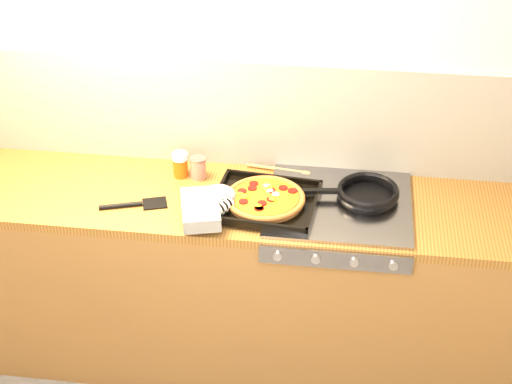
# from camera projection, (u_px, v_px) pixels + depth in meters

# --- Properties ---
(room_shell) EXTENTS (3.20, 3.20, 3.20)m
(room_shell) POSITION_uv_depth(u_px,v_px,m) (243.00, 115.00, 3.44)
(room_shell) COLOR white
(room_shell) RESTS_ON ground
(counter_run) EXTENTS (3.20, 0.62, 0.90)m
(counter_run) POSITION_uv_depth(u_px,v_px,m) (235.00, 280.00, 3.58)
(counter_run) COLOR brown
(counter_run) RESTS_ON ground
(stovetop) EXTENTS (0.60, 0.56, 0.02)m
(stovetop) POSITION_uv_depth(u_px,v_px,m) (339.00, 204.00, 3.29)
(stovetop) COLOR gray
(stovetop) RESTS_ON counter_run
(pizza_on_tray) EXTENTS (0.58, 0.48, 0.07)m
(pizza_on_tray) POSITION_uv_depth(u_px,v_px,m) (248.00, 201.00, 3.23)
(pizza_on_tray) COLOR black
(pizza_on_tray) RESTS_ON stovetop
(frying_pan) EXTENTS (0.45, 0.30, 0.04)m
(frying_pan) POSITION_uv_depth(u_px,v_px,m) (367.00, 193.00, 3.30)
(frying_pan) COLOR black
(frying_pan) RESTS_ON stovetop
(tomato_can) EXTENTS (0.07, 0.07, 0.10)m
(tomato_can) POSITION_uv_depth(u_px,v_px,m) (198.00, 168.00, 3.45)
(tomato_can) COLOR #AF130E
(tomato_can) RESTS_ON counter_run
(juice_glass) EXTENTS (0.07, 0.07, 0.11)m
(juice_glass) POSITION_uv_depth(u_px,v_px,m) (180.00, 164.00, 3.46)
(juice_glass) COLOR #DF4D0D
(juice_glass) RESTS_ON counter_run
(wooden_spoon) EXTENTS (0.30, 0.07, 0.02)m
(wooden_spoon) POSITION_uv_depth(u_px,v_px,m) (286.00, 170.00, 3.51)
(wooden_spoon) COLOR #9F7843
(wooden_spoon) RESTS_ON counter_run
(black_spatula) EXTENTS (0.28, 0.14, 0.02)m
(black_spatula) POSITION_uv_depth(u_px,v_px,m) (135.00, 205.00, 3.28)
(black_spatula) COLOR black
(black_spatula) RESTS_ON counter_run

